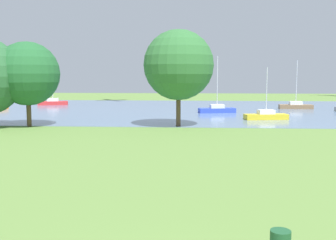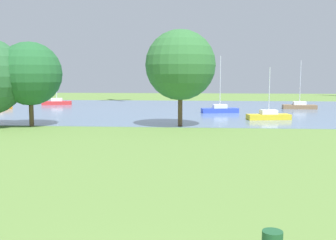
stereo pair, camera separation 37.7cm
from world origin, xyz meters
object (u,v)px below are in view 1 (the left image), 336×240
(sailboat_red, at_px, (53,102))
(tree_west_near, at_px, (27,74))
(sailboat_yellow, at_px, (266,116))
(sailboat_blue, at_px, (217,109))
(sailboat_brown, at_px, (296,106))
(tree_mid_shore, at_px, (179,65))

(sailboat_red, relative_size, tree_west_near, 0.70)
(sailboat_yellow, distance_m, sailboat_blue, 9.27)
(tree_west_near, bearing_deg, sailboat_brown, 36.23)
(sailboat_blue, bearing_deg, sailboat_yellow, -56.80)
(sailboat_yellow, height_order, sailboat_brown, sailboat_brown)
(tree_mid_shore, bearing_deg, sailboat_yellow, 34.60)
(sailboat_yellow, xyz_separation_m, tree_west_near, (-23.96, -7.76, 4.64))
(tree_west_near, distance_m, tree_mid_shore, 14.51)
(sailboat_brown, bearing_deg, sailboat_yellow, -114.74)
(sailboat_yellow, relative_size, sailboat_blue, 0.78)
(sailboat_yellow, distance_m, sailboat_red, 37.33)
(sailboat_brown, height_order, tree_mid_shore, tree_mid_shore)
(sailboat_brown, distance_m, sailboat_blue, 13.81)
(sailboat_red, xyz_separation_m, sailboat_blue, (26.53, -12.11, 0.02))
(tree_west_near, xyz_separation_m, tree_mid_shore, (14.44, 1.19, 0.84))
(sailboat_blue, bearing_deg, sailboat_red, 155.47)
(sailboat_red, distance_m, sailboat_blue, 29.17)
(sailboat_yellow, height_order, tree_west_near, tree_west_near)
(sailboat_red, relative_size, sailboat_blue, 0.77)
(sailboat_blue, distance_m, tree_mid_shore, 15.96)
(sailboat_yellow, bearing_deg, sailboat_blue, 123.20)
(sailboat_brown, distance_m, tree_west_near, 38.43)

